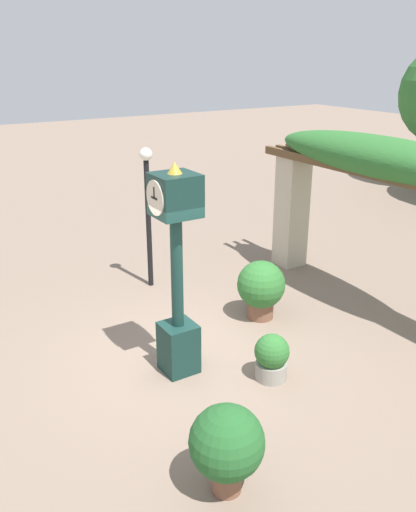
{
  "coord_description": "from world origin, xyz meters",
  "views": [
    {
      "loc": [
        6.25,
        -3.52,
        4.39
      ],
      "look_at": [
        0.22,
        0.21,
        1.69
      ],
      "focal_mm": 38.0,
      "sensor_mm": 36.0,
      "label": 1
    }
  ],
  "objects": [
    {
      "name": "lamp_post",
      "position": [
        -2.77,
        0.72,
        1.73
      ],
      "size": [
        0.24,
        0.24,
        2.73
      ],
      "color": "black",
      "rests_on": "ground"
    },
    {
      "name": "potted_plant_far_left",
      "position": [
        1.09,
        0.73,
        0.34
      ],
      "size": [
        0.5,
        0.5,
        0.68
      ],
      "color": "gray",
      "rests_on": "ground"
    },
    {
      "name": "pergola",
      "position": [
        0.0,
        3.81,
        2.31
      ],
      "size": [
        5.58,
        1.14,
        3.04
      ],
      "color": "#BCB299",
      "rests_on": "ground"
    },
    {
      "name": "pedestal_clock",
      "position": [
        0.22,
        -0.29,
        1.57
      ],
      "size": [
        0.56,
        0.61,
        3.07
      ],
      "color": "#14332D",
      "rests_on": "ground"
    },
    {
      "name": "potted_plant_near_right",
      "position": [
        -0.5,
        1.73,
        0.57
      ],
      "size": [
        0.83,
        0.83,
        1.04
      ],
      "color": "brown",
      "rests_on": "ground"
    },
    {
      "name": "ground_plane",
      "position": [
        0.0,
        0.0,
        0.0
      ],
      "size": [
        60.0,
        60.0,
        0.0
      ],
      "primitive_type": "plane",
      "color": "#7F6B5B"
    },
    {
      "name": "potted_plant_near_left",
      "position": [
        2.51,
        -0.98,
        0.59
      ],
      "size": [
        0.8,
        0.8,
        1.02
      ],
      "color": "brown",
      "rests_on": "ground"
    }
  ]
}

